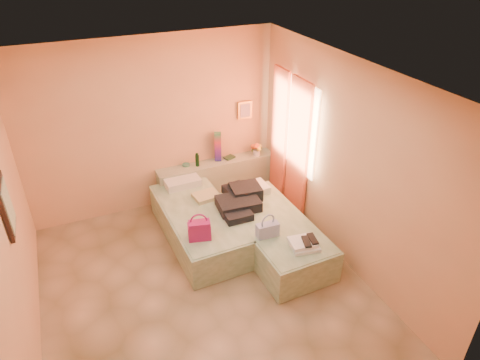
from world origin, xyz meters
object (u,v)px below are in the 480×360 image
object	(u,v)px
bed_right	(273,234)
green_book	(229,157)
headboard_ledge	(217,178)
blue_handbag	(268,230)
bed_left	(199,225)
flower_vase	(256,148)
water_bottle	(197,160)
magenta_handbag	(199,230)
towel_stack	(305,244)

from	to	relation	value
bed_right	green_book	size ratio (longest dim) A/B	11.38
headboard_ledge	blue_handbag	bearing A→B (deg)	-90.78
bed_left	flower_vase	world-z (taller)	flower_vase
water_bottle	blue_handbag	bearing A→B (deg)	-81.05
headboard_ledge	green_book	world-z (taller)	green_book
green_book	water_bottle	bearing A→B (deg)	163.22
green_book	magenta_handbag	size ratio (longest dim) A/B	0.59
magenta_handbag	blue_handbag	bearing A→B (deg)	-6.81
headboard_ledge	towel_stack	size ratio (longest dim) A/B	5.86
green_book	blue_handbag	world-z (taller)	blue_handbag
blue_handbag	headboard_ledge	bearing A→B (deg)	91.77
water_bottle	magenta_handbag	distance (m)	1.75
bed_right	magenta_handbag	bearing A→B (deg)	176.22
headboard_ledge	blue_handbag	distance (m)	2.00
green_book	flower_vase	distance (m)	0.49
water_bottle	flower_vase	size ratio (longest dim) A/B	0.83
bed_left	headboard_ledge	bearing A→B (deg)	55.04
headboard_ledge	flower_vase	distance (m)	0.86
flower_vase	bed_right	bearing A→B (deg)	-107.28
green_book	flower_vase	world-z (taller)	flower_vase
headboard_ledge	towel_stack	bearing A→B (deg)	-82.78
green_book	blue_handbag	xyz separation A→B (m)	(-0.28, -2.02, -0.07)
headboard_ledge	magenta_handbag	xyz separation A→B (m)	(-0.88, -1.66, 0.31)
green_book	flower_vase	bearing A→B (deg)	-32.23
headboard_ledge	bed_right	xyz separation A→B (m)	(0.21, -1.70, -0.08)
headboard_ledge	water_bottle	distance (m)	0.55
bed_left	bed_right	size ratio (longest dim) A/B	1.00
green_book	blue_handbag	distance (m)	2.04
towel_stack	magenta_handbag	bearing A→B (deg)	148.44
bed_left	green_book	world-z (taller)	green_book
headboard_ledge	flower_vase	bearing A→B (deg)	-4.40
towel_stack	bed_left	bearing A→B (deg)	126.53
bed_left	green_book	xyz separation A→B (m)	(0.94, 1.09, 0.41)
water_bottle	flower_vase	bearing A→B (deg)	-2.88
bed_left	magenta_handbag	xyz separation A→B (m)	(-0.19, -0.61, 0.39)
bed_right	flower_vase	bearing A→B (deg)	70.98
bed_left	flower_vase	xyz separation A→B (m)	(1.41, 0.99, 0.54)
flower_vase	water_bottle	bearing A→B (deg)	177.12
water_bottle	blue_handbag	size ratio (longest dim) A/B	0.74
green_book	magenta_handbag	distance (m)	2.04
bed_left	blue_handbag	bearing A→B (deg)	-56.24
blue_handbag	towel_stack	bearing A→B (deg)	-48.69
green_book	towel_stack	bearing A→B (deg)	-109.67
headboard_ledge	green_book	bearing A→B (deg)	8.74
headboard_ledge	green_book	distance (m)	0.43
headboard_ledge	flower_vase	world-z (taller)	flower_vase
flower_vase	bed_left	bearing A→B (deg)	-144.84
green_book	bed_right	bearing A→B (deg)	-112.19
bed_right	flower_vase	distance (m)	1.80
bed_right	towel_stack	size ratio (longest dim) A/B	5.71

